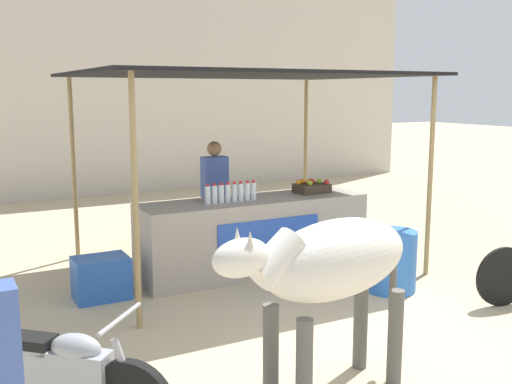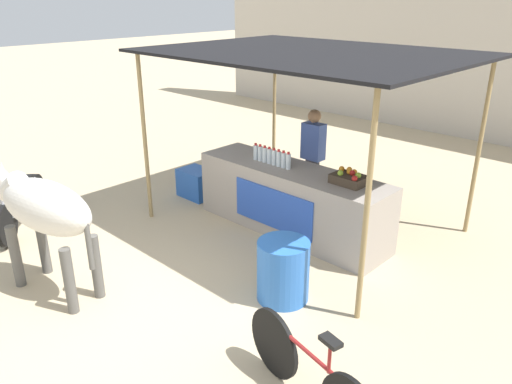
{
  "view_description": "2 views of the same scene",
  "coord_description": "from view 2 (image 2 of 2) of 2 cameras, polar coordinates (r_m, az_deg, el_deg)",
  "views": [
    {
      "loc": [
        -3.52,
        -4.44,
        2.32
      ],
      "look_at": [
        -0.31,
        1.56,
        1.17
      ],
      "focal_mm": 42.0,
      "sensor_mm": 36.0,
      "label": 1
    },
    {
      "loc": [
        4.2,
        -2.96,
        3.28
      ],
      "look_at": [
        -0.04,
        1.5,
        0.8
      ],
      "focal_mm": 35.0,
      "sensor_mm": 36.0,
      "label": 2
    }
  ],
  "objects": [
    {
      "name": "ground_plane",
      "position": [
        6.1,
        -9.64,
        -10.95
      ],
      "size": [
        60.0,
        60.0,
        0.0
      ],
      "primitive_type": "plane",
      "color": "tan"
    },
    {
      "name": "building_wall_far",
      "position": [
        12.82,
        25.5,
        16.74
      ],
      "size": [
        16.0,
        0.5,
        5.12
      ],
      "primitive_type": "cube",
      "color": "beige",
      "rests_on": "ground"
    },
    {
      "name": "stall_counter",
      "position": [
        7.22,
        4.05,
        -0.93
      ],
      "size": [
        3.0,
        0.82,
        0.96
      ],
      "color": "#9E9389",
      "rests_on": "ground"
    },
    {
      "name": "stall_awning",
      "position": [
        6.94,
        6.15,
        14.92
      ],
      "size": [
        4.2,
        3.2,
        2.55
      ],
      "color": "black",
      "rests_on": "ground"
    },
    {
      "name": "water_bottle_row",
      "position": [
        7.19,
        1.79,
        4.08
      ],
      "size": [
        0.7,
        0.07,
        0.25
      ],
      "color": "silver",
      "rests_on": "stall_counter"
    },
    {
      "name": "fruit_crate",
      "position": [
        6.57,
        10.61,
        1.57
      ],
      "size": [
        0.44,
        0.32,
        0.18
      ],
      "color": "#3F3326",
      "rests_on": "stall_counter"
    },
    {
      "name": "vendor_behind_counter",
      "position": [
        7.77,
        6.47,
        3.57
      ],
      "size": [
        0.34,
        0.22,
        1.65
      ],
      "color": "#383842",
      "rests_on": "ground"
    },
    {
      "name": "cooler_box",
      "position": [
        8.57,
        -6.78,
        1.01
      ],
      "size": [
        0.6,
        0.44,
        0.48
      ],
      "primitive_type": "cube",
      "color": "blue",
      "rests_on": "ground"
    },
    {
      "name": "water_barrel",
      "position": [
        5.7,
        3.12,
        -8.96
      ],
      "size": [
        0.59,
        0.59,
        0.72
      ],
      "primitive_type": "cylinder",
      "color": "blue",
      "rests_on": "ground"
    },
    {
      "name": "cow",
      "position": [
        6.03,
        -23.14,
        -1.79
      ],
      "size": [
        1.85,
        0.76,
        1.44
      ],
      "color": "silver",
      "rests_on": "ground"
    },
    {
      "name": "motorcycle_parked",
      "position": [
        8.1,
        -25.35,
        -0.88
      ],
      "size": [
        1.37,
        1.28,
        0.9
      ],
      "color": "black",
      "rests_on": "ground"
    },
    {
      "name": "bicycle_leaning",
      "position": [
        4.4,
        6.18,
        -20.04
      ],
      "size": [
        1.63,
        0.4,
        0.85
      ],
      "color": "black",
      "rests_on": "ground"
    }
  ]
}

